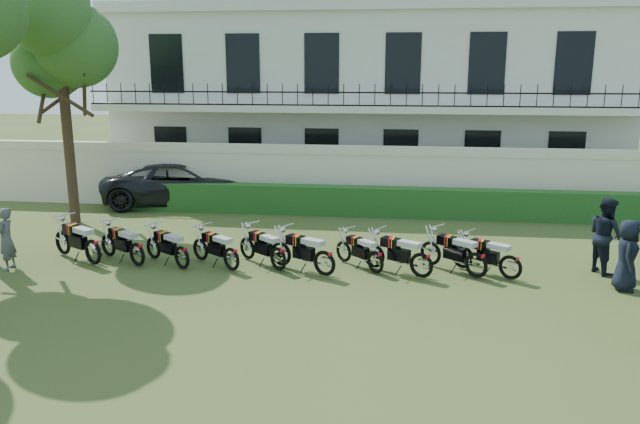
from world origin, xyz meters
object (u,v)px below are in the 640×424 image
object	(u,v)px
motorcycle_1	(137,249)
officer_4	(606,235)
motorcycle_2	(182,252)
motorcycle_6	(376,257)
officer_3	(627,255)
tree_west_near	(60,36)
motorcycle_4	(278,253)
motorcycle_9	(511,261)
suv	(183,184)
motorcycle_0	(92,246)
motorcycle_5	(325,257)
motorcycle_8	(477,259)
motorcycle_3	(231,253)
motorcycle_7	(422,259)
inspector	(6,239)

from	to	relation	value
motorcycle_1	officer_4	xyz separation A→B (m)	(11.63, 1.07, 0.47)
motorcycle_2	motorcycle_6	bearing A→B (deg)	-51.57
motorcycle_6	officer_3	xyz separation A→B (m)	(5.69, -0.39, 0.39)
tree_west_near	officer_4	bearing A→B (deg)	-11.27
motorcycle_2	motorcycle_4	distance (m)	2.43
motorcycle_9	officer_4	size ratio (longest dim) A/B	0.83
tree_west_near	motorcycle_2	distance (m)	8.55
motorcycle_6	suv	world-z (taller)	suv
motorcycle_1	motorcycle_9	xyz separation A→B (m)	(9.25, 0.15, -0.01)
motorcycle_0	motorcycle_2	size ratio (longest dim) A/B	1.18
motorcycle_5	motorcycle_8	xyz separation A→B (m)	(3.63, 0.33, -0.00)
motorcycle_4	motorcycle_8	world-z (taller)	motorcycle_8
motorcycle_2	motorcycle_3	xyz separation A→B (m)	(1.26, 0.04, -0.00)
motorcycle_2	motorcycle_7	size ratio (longest dim) A/B	0.89
motorcycle_3	motorcycle_4	world-z (taller)	motorcycle_4
motorcycle_7	inspector	size ratio (longest dim) A/B	1.10
motorcycle_1	officer_3	bearing A→B (deg)	-58.29
motorcycle_5	motorcycle_1	bearing A→B (deg)	116.79
suv	officer_4	distance (m)	14.40
motorcycle_0	motorcycle_8	distance (m)	9.62
motorcycle_4	motorcycle_9	xyz separation A→B (m)	(5.62, 0.04, -0.00)
motorcycle_3	motorcycle_7	distance (m)	4.68
motorcycle_7	motorcycle_4	bearing A→B (deg)	117.18
motorcycle_0	motorcycle_4	xyz separation A→B (m)	(4.79, 0.14, -0.05)
motorcycle_0	motorcycle_8	bearing A→B (deg)	-57.93
motorcycle_1	motorcycle_4	distance (m)	3.63
motorcycle_5	inspector	distance (m)	7.97
tree_west_near	inspector	xyz separation A→B (m)	(0.75, -4.77, -5.09)
tree_west_near	inspector	size ratio (longest dim) A/B	4.97
motorcycle_2	motorcycle_7	world-z (taller)	motorcycle_7
motorcycle_4	officer_3	bearing A→B (deg)	-52.14
motorcycle_7	suv	world-z (taller)	suv
motorcycle_5	officer_3	distance (m)	6.91
motorcycle_4	motorcycle_0	bearing A→B (deg)	131.56
motorcycle_2	suv	size ratio (longest dim) A/B	0.28
motorcycle_8	motorcycle_4	bearing A→B (deg)	130.40
motorcycle_1	inspector	size ratio (longest dim) A/B	1.05
motorcycle_6	motorcycle_7	bearing A→B (deg)	-57.28
motorcycle_8	suv	distance (m)	12.13
motorcycle_4	officer_4	bearing A→B (deg)	-43.30
motorcycle_3	suv	world-z (taller)	suv
motorcycle_7	officer_3	world-z (taller)	officer_3
motorcycle_4	motorcycle_5	bearing A→B (deg)	-62.87
inspector	officer_4	size ratio (longest dim) A/B	0.84
motorcycle_8	officer_3	xyz separation A→B (m)	(3.27, -0.35, 0.33)
motorcycle_2	inspector	size ratio (longest dim) A/B	0.99
motorcycle_0	motorcycle_8	xyz separation A→B (m)	(9.62, 0.20, -0.03)
motorcycle_4	motorcycle_6	xyz separation A→B (m)	(2.41, 0.11, -0.03)
motorcycle_6	officer_4	bearing A→B (deg)	-37.50
motorcycle_0	officer_4	world-z (taller)	officer_4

